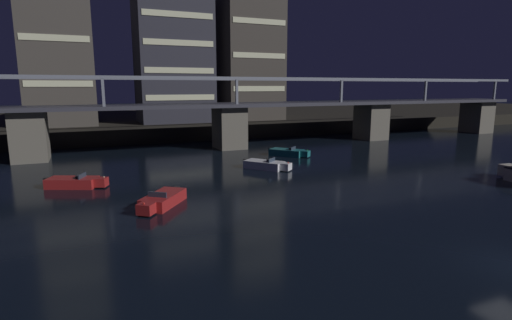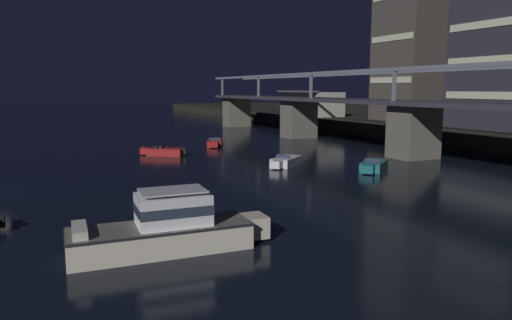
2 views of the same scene
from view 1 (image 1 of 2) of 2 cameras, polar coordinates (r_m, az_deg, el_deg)
The scene contains 9 objects.
far_riverbank at distance 100.32m, azimuth -13.04°, elevation 6.14°, with size 240.00×80.00×2.20m, color black.
river_bridge at distance 53.66m, azimuth -3.82°, elevation 6.11°, with size 100.15×6.40×9.38m.
tower_west_low at distance 72.53m, azimuth -26.70°, elevation 17.41°, with size 9.93×13.20×32.53m.
tower_west_tall at distance 70.95m, azimuth -11.72°, elevation 14.11°, with size 12.08×9.73×21.85m.
tower_central at distance 77.31m, azimuth -1.59°, elevation 16.52°, with size 10.56×13.69×28.64m.
speedboat_near_right at distance 28.70m, azimuth -13.27°, elevation -5.58°, with size 4.02×4.67×1.16m.
speedboat_mid_left at distance 36.20m, azimuth -24.41°, elevation -2.92°, with size 5.01×3.24×1.16m.
speedboat_mid_center at distance 47.88m, azimuth 4.61°, elevation 1.06°, with size 4.11×4.62×1.16m.
speedboat_mid_right at distance 40.23m, azimuth 1.44°, elevation -0.71°, with size 4.07×4.64×1.16m.
Camera 1 is at (-17.80, -11.11, 8.21)m, focal length 28.04 mm.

